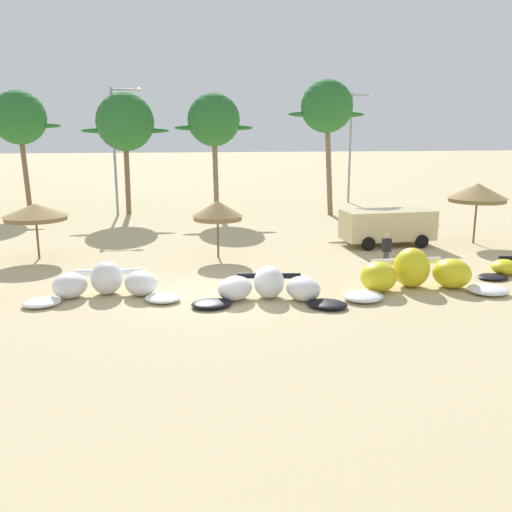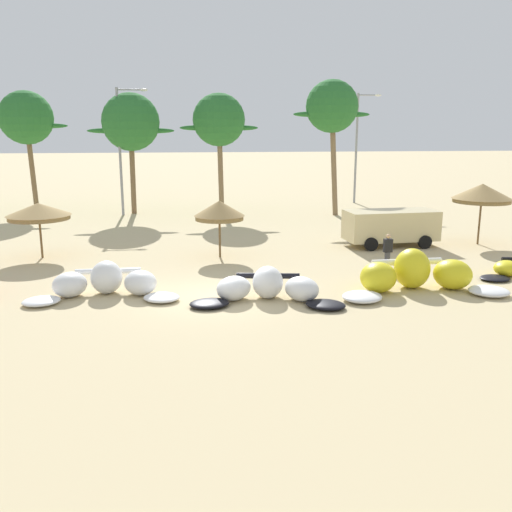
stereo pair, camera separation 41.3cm
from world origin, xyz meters
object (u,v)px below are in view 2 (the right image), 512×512
beach_umbrella_near_van (39,211)px  beach_umbrella_near_palms (482,193)px  kite_left (105,283)px  palm_left_of_gap (131,123)px  beach_umbrella_middle (219,210)px  kite_left_of_center (268,288)px  person_near_kites (388,253)px  palm_center_left (219,121)px  parked_van (389,225)px  kite_center (416,275)px  palm_left (26,118)px  palm_center_right (332,108)px  lamppost_west_center (359,142)px  lamppost_west (122,144)px

beach_umbrella_near_van → beach_umbrella_near_palms: bearing=0.8°
kite_left → palm_left_of_gap: bearing=91.7°
beach_umbrella_near_palms → beach_umbrella_middle: bearing=-174.8°
kite_left_of_center → person_near_kites: (5.60, 3.30, 0.38)m
palm_left_of_gap → palm_center_left: (6.10, -0.37, 0.14)m
kite_left → parked_van: (13.29, 7.08, 0.62)m
kite_center → beach_umbrella_near_palms: 10.46m
palm_left → beach_umbrella_middle: bearing=-53.9°
kite_left_of_center → palm_left_of_gap: bearing=106.3°
palm_left → palm_center_left: 14.14m
kite_center → person_near_kites: person_near_kites is taller
beach_umbrella_near_van → palm_left: size_ratio=0.34×
kite_center → parked_van: 8.13m
beach_umbrella_middle → palm_left_of_gap: size_ratio=0.32×
palm_center_right → lamppost_west_center: 7.81m
palm_center_right → beach_umbrella_middle: bearing=-125.0°
palm_left → lamppost_west: 8.13m
lamppost_west → lamppost_west_center: 18.63m
beach_umbrella_near_palms → palm_left: (-26.40, 16.32, 3.97)m
palm_left → lamppost_west_center: lamppost_west_center is taller
beach_umbrella_near_palms → lamppost_west: 23.25m
kite_left → parked_van: parked_van is taller
beach_umbrella_near_van → lamppost_west: 13.59m
palm_center_left → palm_left: bearing=166.7°
kite_left_of_center → parked_van: size_ratio=1.16×
kite_left → person_near_kites: 11.51m
beach_umbrella_near_palms → lamppost_west: bearing=146.5°
beach_umbrella_middle → palm_left_of_gap: bearing=109.2°
parked_van → palm_left_of_gap: (-13.90, 13.28, 5.25)m
palm_center_right → lamppost_west_center: (3.96, 6.28, -2.42)m
kite_center → beach_umbrella_near_palms: beach_umbrella_near_palms is taller
kite_left → palm_center_left: 21.57m
kite_left_of_center → beach_umbrella_near_van: size_ratio=1.89×
person_near_kites → lamppost_west: (-12.50, 17.68, 4.08)m
beach_umbrella_near_van → parked_van: bearing=1.6°
kite_left → palm_left: (-8.27, 23.23, 6.19)m
kite_left → palm_center_right: palm_center_right is taller
kite_left_of_center → kite_center: (5.65, 0.49, 0.14)m
kite_left → palm_left: palm_left is taller
person_near_kites → palm_center_right: size_ratio=0.18×
parked_van → beach_umbrella_middle: bearing=-170.9°
kite_left_of_center → lamppost_west_center: lamppost_west_center is taller
beach_umbrella_near_van → kite_left_of_center: bearing=-39.8°
kite_center → kite_left_of_center: bearing=-175.0°
person_near_kites → lamppost_west_center: size_ratio=0.19×
beach_umbrella_near_van → palm_left: 17.78m
kite_left_of_center → beach_umbrella_near_palms: (12.41, 8.21, 2.25)m
kite_left_of_center → person_near_kites: person_near_kites is taller
person_near_kites → lamppost_west: 22.03m
beach_umbrella_middle → palm_center_right: palm_center_right is taller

